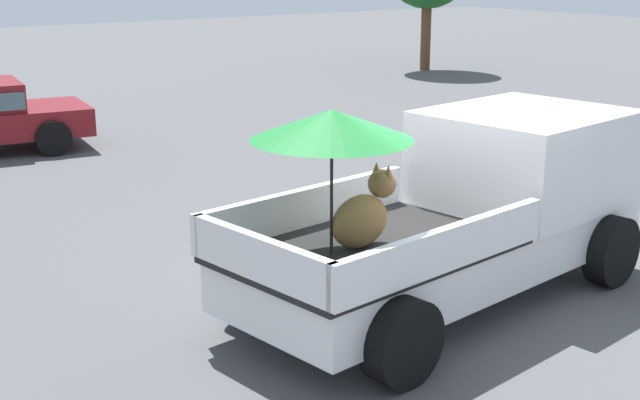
# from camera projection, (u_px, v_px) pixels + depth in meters

# --- Properties ---
(ground_plane) EXTENTS (80.00, 80.00, 0.00)m
(ground_plane) POSITION_uv_depth(u_px,v_px,m) (442.00, 300.00, 9.41)
(ground_plane) COLOR #4C4C4F
(pickup_truck_main) EXTENTS (5.25, 2.79, 2.25)m
(pickup_truck_main) POSITION_uv_depth(u_px,v_px,m) (467.00, 205.00, 9.39)
(pickup_truck_main) COLOR black
(pickup_truck_main) RESTS_ON ground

